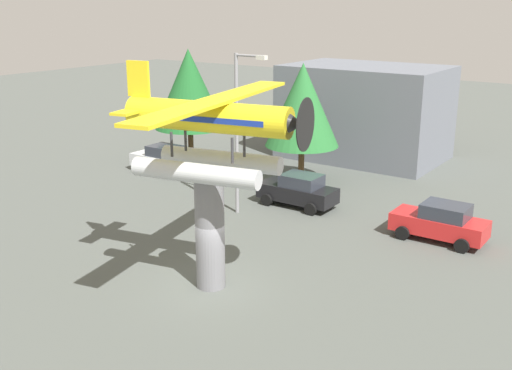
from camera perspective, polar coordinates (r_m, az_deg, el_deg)
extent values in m
plane|color=#515651|center=(23.76, -4.21, -9.36)|extent=(140.00, 140.00, 0.00)
cylinder|color=slate|center=(22.88, -4.32, -4.41)|extent=(1.10, 1.10, 4.40)
cylinder|color=silver|center=(21.24, -5.71, 1.13)|extent=(4.84, 1.66, 0.70)
cylinder|color=#333338|center=(20.94, -2.23, 3.23)|extent=(0.12, 0.12, 0.90)
cylinder|color=#333338|center=(22.06, -7.88, 3.78)|extent=(0.12, 0.12, 0.90)
cylinder|color=silver|center=(22.95, -3.31, 2.36)|extent=(4.84, 1.66, 0.70)
cylinder|color=#333338|center=(21.82, -1.10, 3.79)|extent=(0.12, 0.12, 0.90)
cylinder|color=#333338|center=(22.90, -6.60, 4.30)|extent=(0.12, 0.12, 0.90)
cylinder|color=yellow|center=(21.70, -4.57, 6.37)|extent=(6.29, 2.33, 1.10)
cube|color=#193399|center=(21.61, -4.10, 6.33)|extent=(4.48, 2.00, 0.20)
cone|color=#262628|center=(20.41, 3.58, 5.73)|extent=(0.86, 1.00, 0.88)
cylinder|color=black|center=(20.28, 4.64, 5.64)|extent=(0.40, 1.77, 1.80)
cube|color=yellow|center=(21.42, -3.65, 7.90)|extent=(3.19, 10.41, 0.12)
cube|color=yellow|center=(23.11, -10.78, 7.01)|extent=(1.25, 2.88, 0.10)
cube|color=yellow|center=(22.95, -10.93, 9.71)|extent=(0.91, 0.30, 1.30)
cube|color=silver|center=(39.29, -8.73, 2.20)|extent=(4.20, 1.70, 0.80)
cube|color=#2D333D|center=(38.95, -8.51, 3.18)|extent=(2.00, 1.56, 0.64)
cylinder|color=black|center=(40.93, -9.21, 2.19)|extent=(0.64, 0.22, 0.64)
cylinder|color=black|center=(39.70, -11.01, 1.64)|extent=(0.64, 0.22, 0.64)
cylinder|color=black|center=(39.14, -6.36, 1.64)|extent=(0.64, 0.22, 0.64)
cylinder|color=black|center=(37.86, -8.15, 1.05)|extent=(0.64, 0.22, 0.64)
cube|color=black|center=(32.45, 3.88, -0.73)|extent=(4.20, 1.70, 0.80)
cube|color=#2D333D|center=(32.12, 4.28, 0.41)|extent=(2.00, 1.56, 0.64)
cylinder|color=black|center=(33.98, 2.70, -0.62)|extent=(0.64, 0.22, 0.64)
cylinder|color=black|center=(32.54, 1.01, -1.39)|extent=(0.64, 0.22, 0.64)
cylinder|color=black|center=(32.69, 6.71, -1.42)|extent=(0.64, 0.22, 0.64)
cylinder|color=black|center=(31.19, 5.13, -2.27)|extent=(0.64, 0.22, 0.64)
cube|color=red|center=(28.97, 16.71, -3.60)|extent=(4.20, 1.70, 0.80)
cube|color=#2D333D|center=(28.67, 17.30, -2.34)|extent=(2.00, 1.56, 0.64)
cylinder|color=black|center=(30.31, 14.79, -3.34)|extent=(0.64, 0.22, 0.64)
cylinder|color=black|center=(28.72, 13.51, -4.38)|extent=(0.64, 0.22, 0.64)
cylinder|color=black|center=(29.58, 19.68, -4.29)|extent=(0.64, 0.22, 0.64)
cylinder|color=black|center=(27.95, 18.66, -5.41)|extent=(0.64, 0.22, 0.64)
cylinder|color=gray|center=(30.51, -1.82, 4.64)|extent=(0.18, 0.18, 8.10)
cylinder|color=gray|center=(29.47, -0.61, 11.98)|extent=(1.60, 0.12, 0.12)
cube|color=silver|center=(29.07, 0.53, 11.82)|extent=(0.50, 0.28, 0.20)
cube|color=slate|center=(42.97, 10.13, 6.72)|extent=(10.51, 7.06, 6.34)
cylinder|color=brown|center=(40.98, -6.10, 3.65)|extent=(0.36, 0.36, 2.47)
cone|color=#1E6028|center=(40.30, -6.26, 8.92)|extent=(4.61, 4.61, 5.13)
cylinder|color=brown|center=(36.73, 4.24, 1.99)|extent=(0.36, 0.36, 2.25)
cone|color=#287033|center=(36.00, 4.36, 7.47)|extent=(4.37, 4.37, 4.85)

